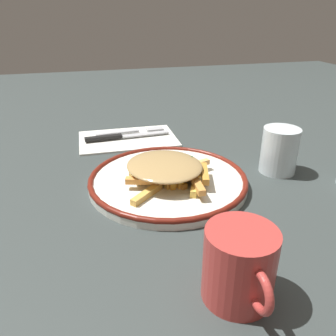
# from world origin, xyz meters

# --- Properties ---
(ground_plane) EXTENTS (2.60, 2.60, 0.00)m
(ground_plane) POSITION_xyz_m (0.00, 0.00, 0.00)
(ground_plane) COLOR #333A39
(plate) EXTENTS (0.29, 0.29, 0.02)m
(plate) POSITION_xyz_m (0.00, 0.00, 0.01)
(plate) COLOR white
(plate) RESTS_ON ground_plane
(fries_heap) EXTENTS (0.18, 0.18, 0.04)m
(fries_heap) POSITION_xyz_m (0.01, -0.00, 0.04)
(fries_heap) COLOR gold
(fries_heap) RESTS_ON plate
(napkin) EXTENTS (0.16, 0.24, 0.01)m
(napkin) POSITION_xyz_m (-0.26, -0.04, 0.00)
(napkin) COLOR silver
(napkin) RESTS_ON ground_plane
(fork) EXTENTS (0.03, 0.18, 0.01)m
(fork) POSITION_xyz_m (-0.28, -0.02, 0.01)
(fork) COLOR silver
(fork) RESTS_ON napkin
(knife) EXTENTS (0.03, 0.21, 0.01)m
(knife) POSITION_xyz_m (-0.25, -0.05, 0.01)
(knife) COLOR black
(knife) RESTS_ON napkin
(water_glass) EXTENTS (0.07, 0.07, 0.09)m
(water_glass) POSITION_xyz_m (-0.00, 0.23, 0.05)
(water_glass) COLOR silver
(water_glass) RESTS_ON ground_plane
(coffee_mug) EXTENTS (0.11, 0.08, 0.09)m
(coffee_mug) POSITION_xyz_m (0.28, 0.01, 0.04)
(coffee_mug) COLOR #B73934
(coffee_mug) RESTS_ON ground_plane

